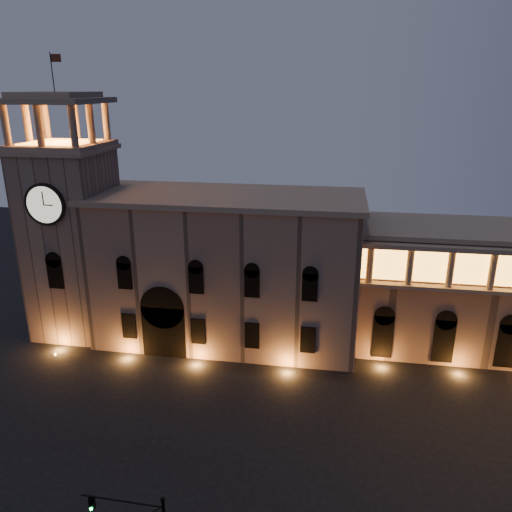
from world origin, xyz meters
name	(u,v)px	position (x,y,z in m)	size (l,w,h in m)	color
ground	(194,464)	(0.00, 0.00, 0.00)	(160.00, 160.00, 0.00)	black
government_building	(226,269)	(-2.08, 21.93, 8.77)	(30.80, 12.80, 17.60)	#8A6D5A
clock_tower	(72,233)	(-20.50, 20.98, 12.50)	(9.80, 9.80, 32.40)	#8A6D5A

